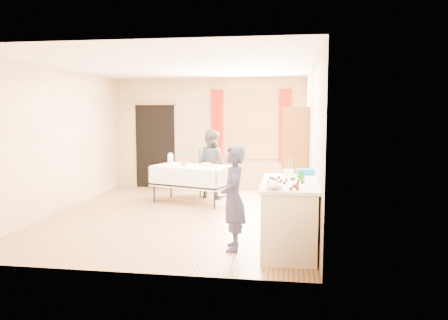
% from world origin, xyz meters
% --- Properties ---
extents(floor, '(4.50, 5.50, 0.02)m').
position_xyz_m(floor, '(0.00, 0.00, -0.01)').
color(floor, '#9E7047').
rests_on(floor, ground).
extents(ceiling, '(4.50, 5.50, 0.02)m').
position_xyz_m(ceiling, '(0.00, 0.00, 2.61)').
color(ceiling, white).
rests_on(ceiling, floor).
extents(wall_back, '(4.50, 0.02, 2.60)m').
position_xyz_m(wall_back, '(0.00, 2.76, 1.30)').
color(wall_back, tan).
rests_on(wall_back, floor).
extents(wall_front, '(4.50, 0.02, 2.60)m').
position_xyz_m(wall_front, '(0.00, -2.76, 1.30)').
color(wall_front, tan).
rests_on(wall_front, floor).
extents(wall_left, '(0.02, 5.50, 2.60)m').
position_xyz_m(wall_left, '(-2.26, 0.00, 1.30)').
color(wall_left, tan).
rests_on(wall_left, floor).
extents(wall_right, '(0.02, 5.50, 2.60)m').
position_xyz_m(wall_right, '(2.26, 0.00, 1.30)').
color(wall_right, tan).
rests_on(wall_right, floor).
extents(window_frame, '(1.32, 0.06, 1.52)m').
position_xyz_m(window_frame, '(1.00, 2.72, 1.50)').
color(window_frame, olive).
rests_on(window_frame, wall_back).
extents(window_pane, '(1.20, 0.02, 1.40)m').
position_xyz_m(window_pane, '(1.00, 2.71, 1.50)').
color(window_pane, white).
rests_on(window_pane, wall_back).
extents(curtain_left, '(0.28, 0.06, 1.65)m').
position_xyz_m(curtain_left, '(0.22, 2.67, 1.50)').
color(curtain_left, '#A81207').
rests_on(curtain_left, wall_back).
extents(curtain_right, '(0.28, 0.06, 1.65)m').
position_xyz_m(curtain_right, '(1.78, 2.67, 1.50)').
color(curtain_right, '#A81207').
rests_on(curtain_right, wall_back).
extents(doorway, '(0.95, 0.04, 2.00)m').
position_xyz_m(doorway, '(-1.30, 2.73, 1.00)').
color(doorway, black).
rests_on(doorway, floor).
extents(door_lintel, '(1.05, 0.06, 0.08)m').
position_xyz_m(door_lintel, '(-1.30, 2.70, 2.02)').
color(door_lintel, olive).
rests_on(door_lintel, wall_back).
extents(cabinet, '(0.50, 0.60, 1.92)m').
position_xyz_m(cabinet, '(1.99, 1.31, 0.96)').
color(cabinet, brown).
rests_on(cabinet, floor).
extents(counter, '(0.72, 1.52, 0.91)m').
position_xyz_m(counter, '(1.89, -1.61, 0.45)').
color(counter, beige).
rests_on(counter, floor).
extents(party_table, '(1.68, 1.20, 0.75)m').
position_xyz_m(party_table, '(-0.05, 1.09, 0.45)').
color(party_table, black).
rests_on(party_table, floor).
extents(chair, '(0.47, 0.47, 0.97)m').
position_xyz_m(chair, '(0.13, 1.95, 0.29)').
color(chair, black).
rests_on(chair, floor).
extents(girl, '(0.60, 0.47, 1.39)m').
position_xyz_m(girl, '(1.16, -1.73, 0.69)').
color(girl, '#212346').
rests_on(girl, floor).
extents(woman, '(1.13, 1.10, 1.44)m').
position_xyz_m(woman, '(0.25, 1.69, 0.72)').
color(woman, black).
rests_on(woman, floor).
extents(soda_can, '(0.08, 0.08, 0.12)m').
position_xyz_m(soda_can, '(2.04, -1.48, 0.97)').
color(soda_can, '#079511').
rests_on(soda_can, counter).
extents(mixing_bowl, '(0.28, 0.28, 0.06)m').
position_xyz_m(mixing_bowl, '(1.70, -2.20, 0.94)').
color(mixing_bowl, white).
rests_on(mixing_bowl, counter).
extents(foam_block, '(0.17, 0.13, 0.08)m').
position_xyz_m(foam_block, '(1.88, -0.99, 0.95)').
color(foam_block, white).
rests_on(foam_block, counter).
extents(blue_basket, '(0.30, 0.21, 0.08)m').
position_xyz_m(blue_basket, '(2.15, -0.91, 0.95)').
color(blue_basket, blue).
rests_on(blue_basket, counter).
extents(pitcher, '(0.11, 0.11, 0.22)m').
position_xyz_m(pitcher, '(-0.49, 1.14, 0.86)').
color(pitcher, silver).
rests_on(pitcher, party_table).
extents(cup_red, '(0.26, 0.26, 0.12)m').
position_xyz_m(cup_red, '(-0.23, 1.21, 0.81)').
color(cup_red, red).
rests_on(cup_red, party_table).
extents(cup_rainbow, '(0.12, 0.12, 0.10)m').
position_xyz_m(cup_rainbow, '(-0.17, 0.96, 0.80)').
color(cup_rainbow, red).
rests_on(cup_rainbow, party_table).
extents(small_bowl, '(0.37, 0.37, 0.06)m').
position_xyz_m(small_bowl, '(0.26, 1.07, 0.78)').
color(small_bowl, white).
rests_on(small_bowl, party_table).
extents(pastry_tray, '(0.34, 0.32, 0.02)m').
position_xyz_m(pastry_tray, '(0.42, 0.83, 0.76)').
color(pastry_tray, white).
rests_on(pastry_tray, party_table).
extents(bottle, '(0.09, 0.09, 0.15)m').
position_xyz_m(bottle, '(-0.57, 1.44, 0.83)').
color(bottle, white).
rests_on(bottle, party_table).
extents(cake_balls, '(0.51, 1.08, 0.04)m').
position_xyz_m(cake_balls, '(1.87, -1.74, 0.93)').
color(cake_balls, '#3F2314').
rests_on(cake_balls, counter).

